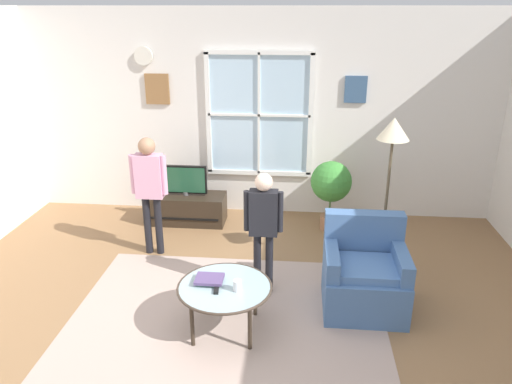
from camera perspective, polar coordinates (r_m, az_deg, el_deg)
The scene contains 14 objects.
ground_plane at distance 4.53m, azimuth -2.90°, elevation -16.23°, with size 6.87×6.23×0.02m, color olive.
back_wall at distance 6.61m, azimuth 0.38°, elevation 9.06°, with size 6.27×0.17×2.73m.
area_rug at distance 4.74m, azimuth -3.32°, elevation -14.19°, with size 2.92×2.19×0.01m, color tan.
tv_stand at distance 6.60m, azimuth -8.11°, elevation -1.90°, with size 1.03×0.45×0.39m.
television at distance 6.45m, azimuth -8.29°, elevation 1.41°, with size 0.58×0.08×0.41m.
armchair at distance 4.82m, azimuth 12.51°, elevation -9.51°, with size 0.76×0.74×0.87m.
coffee_table at distance 4.34m, azimuth -3.68°, elevation -11.20°, with size 0.84×0.84×0.45m.
book_stack at distance 4.38m, azimuth -5.46°, elevation -10.17°, with size 0.25×0.20×0.05m.
cup at distance 4.23m, azimuth -2.17°, elevation -10.87°, with size 0.08×0.08×0.10m, color white.
remote_near_books at distance 4.27m, azimuth -4.64°, elevation -11.24°, with size 0.04×0.14×0.02m, color black.
person_black_shirt at distance 4.72m, azimuth 0.88°, elevation -3.26°, with size 0.38×0.17×1.26m.
person_pink_shirt at distance 5.59m, azimuth -12.32°, elevation 1.05°, with size 0.42×0.19×1.39m.
potted_plant_by_window at distance 6.24m, azimuth 8.76°, elevation 0.89°, with size 0.52×0.52×0.91m.
floor_lamp at distance 5.04m, azimuth 15.61°, elevation 5.28°, with size 0.32×0.32×1.71m.
Camera 1 is at (0.55, -3.57, 2.72)m, focal length 34.24 mm.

